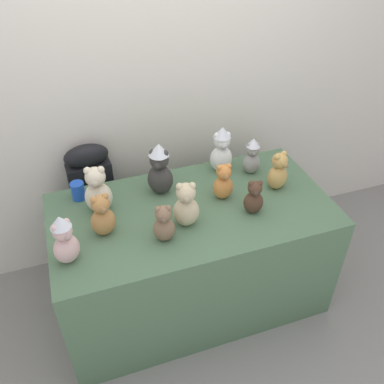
% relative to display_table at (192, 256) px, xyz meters
% --- Properties ---
extents(ground_plane, '(10.00, 10.00, 0.00)m').
position_rel_display_table_xyz_m(ground_plane, '(0.00, -0.25, -0.39)').
color(ground_plane, gray).
extents(wall_back, '(7.00, 0.08, 2.60)m').
position_rel_display_table_xyz_m(wall_back, '(0.00, 0.67, 0.91)').
color(wall_back, silver).
rests_on(wall_back, ground_plane).
extents(display_table, '(1.62, 0.84, 0.78)m').
position_rel_display_table_xyz_m(display_table, '(0.00, 0.00, 0.00)').
color(display_table, '#4C6B4C').
rests_on(display_table, ground_plane).
extents(instrument_case, '(0.29, 0.14, 0.99)m').
position_rel_display_table_xyz_m(instrument_case, '(-0.51, 0.55, 0.11)').
color(instrument_case, black).
rests_on(instrument_case, ground_plane).
extents(teddy_bear_cocoa, '(0.13, 0.12, 0.22)m').
position_rel_display_table_xyz_m(teddy_bear_cocoa, '(0.32, -0.14, 0.49)').
color(teddy_bear_cocoa, '#4C3323').
rests_on(teddy_bear_cocoa, display_table).
extents(teddy_bear_honey, '(0.16, 0.15, 0.25)m').
position_rel_display_table_xyz_m(teddy_bear_honey, '(0.55, 0.02, 0.51)').
color(teddy_bear_honey, tan).
rests_on(teddy_bear_honey, display_table).
extents(teddy_bear_mocha, '(0.13, 0.12, 0.22)m').
position_rel_display_table_xyz_m(teddy_bear_mocha, '(-0.22, -0.19, 0.49)').
color(teddy_bear_mocha, '#7F6047').
rests_on(teddy_bear_mocha, display_table).
extents(teddy_bear_ash, '(0.13, 0.12, 0.25)m').
position_rel_display_table_xyz_m(teddy_bear_ash, '(0.48, 0.22, 0.51)').
color(teddy_bear_ash, gray).
rests_on(teddy_bear_ash, display_table).
extents(teddy_bear_sand, '(0.16, 0.15, 0.28)m').
position_rel_display_table_xyz_m(teddy_bear_sand, '(-0.07, -0.11, 0.52)').
color(teddy_bear_sand, '#CCB78E').
rests_on(teddy_bear_sand, display_table).
extents(teddy_bear_ginger, '(0.12, 0.11, 0.23)m').
position_rel_display_table_xyz_m(teddy_bear_ginger, '(0.21, 0.04, 0.50)').
color(teddy_bear_ginger, '#D17F3D').
rests_on(teddy_bear_ginger, display_table).
extents(teddy_bear_blush, '(0.17, 0.16, 0.29)m').
position_rel_display_table_xyz_m(teddy_bear_blush, '(-0.71, -0.18, 0.53)').
color(teddy_bear_blush, beige).
rests_on(teddy_bear_blush, display_table).
extents(teddy_bear_caramel, '(0.15, 0.13, 0.26)m').
position_rel_display_table_xyz_m(teddy_bear_caramel, '(-0.51, -0.04, 0.51)').
color(teddy_bear_caramel, '#B27A42').
rests_on(teddy_bear_caramel, display_table).
extents(teddy_bear_snow, '(0.16, 0.14, 0.32)m').
position_rel_display_table_xyz_m(teddy_bear_snow, '(0.30, 0.31, 0.54)').
color(teddy_bear_snow, white).
rests_on(teddy_bear_snow, display_table).
extents(teddy_bear_charcoal, '(0.19, 0.18, 0.34)m').
position_rel_display_table_xyz_m(teddy_bear_charcoal, '(-0.13, 0.21, 0.55)').
color(teddy_bear_charcoal, '#383533').
rests_on(teddy_bear_charcoal, display_table).
extents(teddy_bear_cream, '(0.18, 0.16, 0.30)m').
position_rel_display_table_xyz_m(teddy_bear_cream, '(-0.50, 0.16, 0.53)').
color(teddy_bear_cream, beige).
rests_on(teddy_bear_cream, display_table).
extents(party_cup_blue, '(0.08, 0.08, 0.11)m').
position_rel_display_table_xyz_m(party_cup_blue, '(-0.60, 0.31, 0.44)').
color(party_cup_blue, blue).
rests_on(party_cup_blue, display_table).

